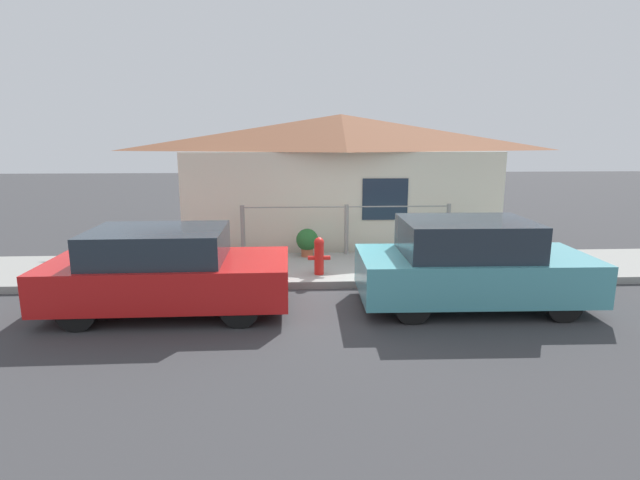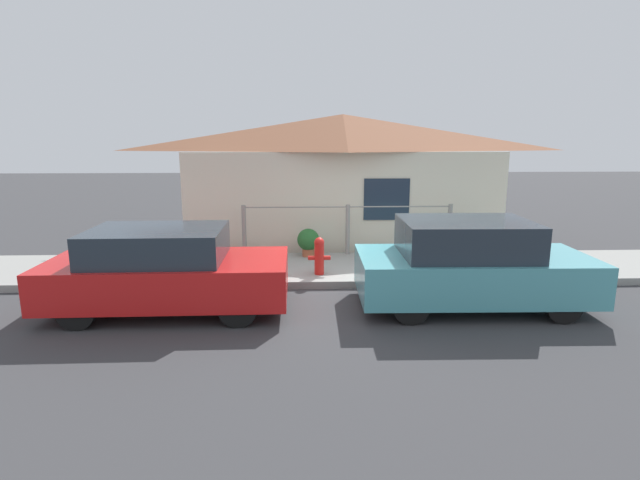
% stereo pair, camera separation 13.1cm
% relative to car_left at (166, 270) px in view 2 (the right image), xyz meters
% --- Properties ---
extents(ground_plane, '(60.00, 60.00, 0.00)m').
position_rel_car_left_xyz_m(ground_plane, '(3.33, 1.06, -0.70)').
color(ground_plane, '#38383A').
extents(sidewalk, '(24.00, 2.40, 0.15)m').
position_rel_car_left_xyz_m(sidewalk, '(3.33, 2.26, -0.62)').
color(sidewalk, gray).
rests_on(sidewalk, ground_plane).
extents(house, '(8.21, 2.23, 3.40)m').
position_rel_car_left_xyz_m(house, '(3.33, 4.76, 2.04)').
color(house, beige).
rests_on(house, ground_plane).
extents(fence, '(4.90, 0.10, 1.17)m').
position_rel_car_left_xyz_m(fence, '(3.33, 3.31, 0.09)').
color(fence, gray).
rests_on(fence, sidewalk).
extents(car_left, '(3.93, 1.82, 1.40)m').
position_rel_car_left_xyz_m(car_left, '(0.00, 0.00, 0.00)').
color(car_left, red).
rests_on(car_left, ground_plane).
extents(car_right, '(3.90, 1.87, 1.50)m').
position_rel_car_left_xyz_m(car_right, '(5.11, 0.00, 0.04)').
color(car_right, teal).
rests_on(car_right, ground_plane).
extents(fire_hydrant, '(0.45, 0.20, 0.75)m').
position_rel_car_left_xyz_m(fire_hydrant, '(2.60, 1.60, -0.16)').
color(fire_hydrant, red).
rests_on(fire_hydrant, sidewalk).
extents(potted_plant_near_hydrant, '(0.51, 0.51, 0.64)m').
position_rel_car_left_xyz_m(potted_plant_near_hydrant, '(2.41, 3.12, -0.19)').
color(potted_plant_near_hydrant, '#9E5638').
rests_on(potted_plant_near_hydrant, sidewalk).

